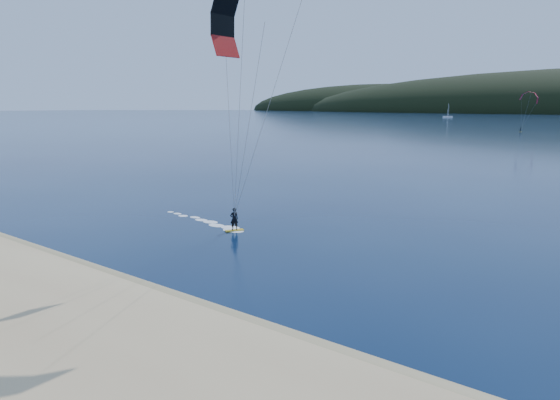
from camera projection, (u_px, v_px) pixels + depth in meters
The scene contains 5 objects.
ground at pixel (83, 330), 23.08m from camera, with size 1800.00×1800.00×0.00m, color #071533.
wet_sand at pixel (161, 299), 26.58m from camera, with size 220.00×2.50×0.10m.
kitesurfer_near at pixel (262, 32), 31.14m from camera, with size 21.76×7.52×18.56m.
kitesurfer_far at pixel (529, 101), 182.83m from camera, with size 6.95×7.59×14.04m.
sailboat at pixel (448, 117), 406.71m from camera, with size 8.22×5.09×11.44m.
Camera 1 is at (20.31, -11.59, 10.17)m, focal length 32.23 mm.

